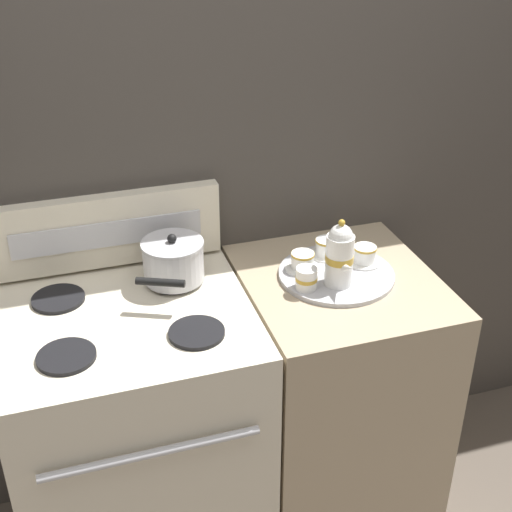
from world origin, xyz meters
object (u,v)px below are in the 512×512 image
Objects in this scene: serving_tray at (336,274)px; teacup_left at (327,247)px; saucepan at (173,261)px; teacup_front at (303,261)px; teapot at (340,255)px; creamer_jug at (306,278)px; stove at (139,439)px; teacup_right at (365,255)px.

teacup_left is at bearing 84.24° from serving_tray.
saucepan is 0.50m from serving_tray.
teacup_front is (-0.09, 0.05, 0.03)m from serving_tray.
teacup_front is at bearing 122.57° from teapot.
teacup_front is 1.64× the size of creamer_jug.
saucepan is 1.31× the size of teapot.
teapot is 1.94× the size of teacup_left.
saucepan is 0.39m from teacup_front.
creamer_jug is at bearing 176.77° from teapot.
teacup_front is (0.55, 0.07, 0.50)m from stove.
teacup_left is (0.01, 0.11, 0.03)m from serving_tray.
teacup_left is at bearing 140.11° from teacup_right.
teacup_right is at bearing 3.95° from stove.
teapot is at bearing -3.45° from stove.
serving_tray is at bearing -13.69° from saucepan.
serving_tray is 0.12m from teapot.
teacup_front is at bearing -9.77° from saucepan.
teapot reaches higher than creamer_jug.
teacup_right is (0.11, 0.03, 0.03)m from serving_tray.
teacup_left is (0.03, 0.17, -0.07)m from teapot.
teapot is at bearing -144.76° from teacup_right.
creamer_jug reaches higher than stove.
saucepan is 0.49m from teacup_left.
teacup_front is (-0.20, 0.02, 0.00)m from teacup_right.
teapot reaches higher than teacup_front.
teacup_front is at bearing -150.52° from teacup_left.
serving_tray is 3.25× the size of teacup_front.
serving_tray is 0.11m from teacup_front.
teacup_left is 0.21m from creamer_jug.
creamer_jug is (0.53, -0.03, 0.51)m from stove.
saucepan is 0.49m from teapot.
teacup_left and teacup_right have the same top height.
teapot reaches higher than saucepan.
serving_tray is 3.25× the size of teacup_right.
stove is 0.85m from teapot.
saucepan is at bearing 179.05° from teacup_left.
teacup_right is at bearing 20.41° from creamer_jug.
teacup_right reaches higher than serving_tray.
teapot is 1.94× the size of teacup_right.
teacup_left is 1.00× the size of teacup_right.
teacup_left is 0.12m from teacup_front.
stove is at bearing -177.99° from serving_tray.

